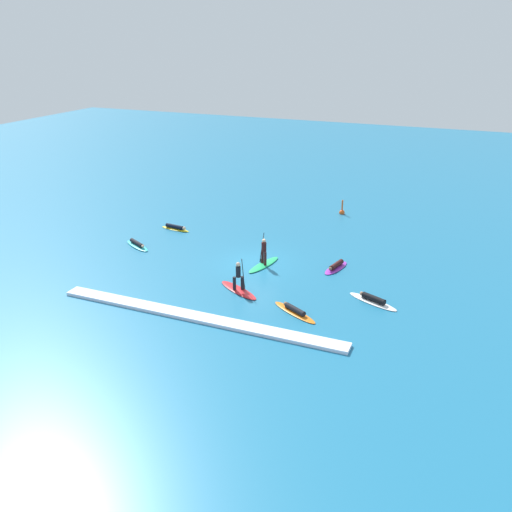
% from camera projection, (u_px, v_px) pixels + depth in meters
% --- Properties ---
extents(ground_plane, '(120.00, 120.00, 0.00)m').
position_uv_depth(ground_plane, '(256.00, 263.00, 35.69)').
color(ground_plane, '#1E6B93').
rests_on(ground_plane, ground).
extents(surfer_on_green_board, '(1.37, 3.25, 2.17)m').
position_uv_depth(surfer_on_green_board, '(264.00, 260.00, 35.20)').
color(surfer_on_green_board, '#23B266').
rests_on(surfer_on_green_board, ground_plane).
extents(surfer_on_teal_board, '(2.73, 1.90, 0.39)m').
position_uv_depth(surfer_on_teal_board, '(137.00, 245.00, 38.39)').
color(surfer_on_teal_board, '#33C6CC').
rests_on(surfer_on_teal_board, ground_plane).
extents(surfer_on_yellow_board, '(2.51, 0.89, 0.38)m').
position_uv_depth(surfer_on_yellow_board, '(176.00, 228.00, 41.65)').
color(surfer_on_yellow_board, yellow).
rests_on(surfer_on_yellow_board, ground_plane).
extents(surfer_on_white_board, '(3.13, 1.92, 0.41)m').
position_uv_depth(surfer_on_white_board, '(373.00, 300.00, 30.50)').
color(surfer_on_white_board, white).
rests_on(surfer_on_white_board, ground_plane).
extents(surfer_on_orange_board, '(3.04, 2.08, 0.38)m').
position_uv_depth(surfer_on_orange_board, '(295.00, 311.00, 29.34)').
color(surfer_on_orange_board, orange).
rests_on(surfer_on_orange_board, ground_plane).
extents(surfer_on_purple_board, '(1.32, 2.67, 0.41)m').
position_uv_depth(surfer_on_purple_board, '(336.00, 267.00, 34.82)').
color(surfer_on_purple_board, purple).
rests_on(surfer_on_purple_board, ground_plane).
extents(surfer_on_red_board, '(3.15, 2.21, 2.02)m').
position_uv_depth(surfer_on_red_board, '(238.00, 285.00, 31.74)').
color(surfer_on_red_board, red).
rests_on(surfer_on_red_board, ground_plane).
extents(marker_buoy, '(0.45, 0.45, 1.28)m').
position_uv_depth(marker_buoy, '(342.00, 212.00, 45.22)').
color(marker_buoy, '#E55119').
rests_on(marker_buoy, ground_plane).
extents(wave_crest, '(16.29, 0.90, 0.18)m').
position_uv_depth(wave_crest, '(197.00, 317.00, 28.79)').
color(wave_crest, white).
rests_on(wave_crest, ground_plane).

